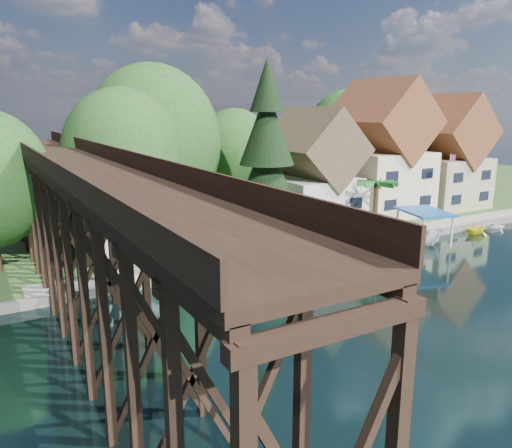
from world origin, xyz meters
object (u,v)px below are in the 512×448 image
(house_right, at_px, (443,159))
(conifer, at_px, (267,158))
(flagpole, at_px, (449,182))
(boat_white_b, at_px, (495,226))
(boat_canopy, at_px, (423,230))
(boat_yellow, at_px, (476,227))
(tugboat, at_px, (292,262))
(house_left, at_px, (312,176))
(boat_white_a, at_px, (335,257))
(palm_tree, at_px, (377,185))
(house_center, at_px, (380,157))
(shed, at_px, (128,211))
(trestle_bridge, at_px, (83,223))

(house_right, height_order, conifer, conifer)
(flagpole, distance_m, boat_white_b, 6.33)
(boat_canopy, xyz_separation_m, boat_white_b, (10.51, 0.50, -0.92))
(boat_yellow, bearing_deg, boat_canopy, 97.27)
(conifer, xyz_separation_m, tugboat, (-1.13, -5.49, -6.88))
(boat_yellow, relative_size, boat_white_b, 0.72)
(conifer, bearing_deg, tugboat, -101.68)
(tugboat, bearing_deg, boat_white_b, 1.71)
(flagpole, bearing_deg, tugboat, -170.63)
(boat_yellow, bearing_deg, house_left, 57.12)
(flagpole, bearing_deg, boat_white_a, -168.55)
(conifer, bearing_deg, house_left, 29.93)
(conifer, bearing_deg, flagpole, -6.65)
(house_right, distance_m, palm_tree, 16.81)
(house_center, bearing_deg, shed, -175.76)
(shed, xyz_separation_m, flagpole, (29.19, -5.09, 0.76))
(trestle_bridge, relative_size, shed, 5.63)
(house_right, xyz_separation_m, boat_white_a, (-22.89, -9.85, -5.34))
(house_left, distance_m, boat_canopy, 11.39)
(boat_canopy, bearing_deg, trestle_bridge, -177.59)
(house_left, bearing_deg, conifer, -150.07)
(shed, bearing_deg, tugboat, -42.25)
(house_right, bearing_deg, house_left, -180.00)
(boat_white_b, bearing_deg, shed, 66.25)
(house_center, relative_size, house_right, 1.12)
(house_right, bearing_deg, conifer, -170.27)
(house_center, distance_m, shed, 27.20)
(house_left, xyz_separation_m, boat_yellow, (11.96, -9.42, -4.46))
(house_left, bearing_deg, shed, -175.23)
(boat_white_b, bearing_deg, house_right, -28.04)
(palm_tree, bearing_deg, boat_white_a, -153.40)
(tugboat, height_order, boat_yellow, tugboat)
(boat_white_a, relative_size, boat_yellow, 1.64)
(boat_canopy, distance_m, boat_white_b, 10.56)
(tugboat, relative_size, boat_yellow, 1.19)
(boat_white_a, bearing_deg, palm_tree, -74.45)
(boat_white_a, distance_m, boat_canopy, 9.56)
(conifer, xyz_separation_m, boat_white_b, (22.78, -4.77, -7.17))
(boat_canopy, bearing_deg, palm_tree, 122.80)
(flagpole, height_order, boat_white_b, flagpole)
(house_center, xyz_separation_m, boat_white_a, (-13.89, -10.35, -5.98))
(boat_canopy, bearing_deg, conifer, 156.75)
(conifer, height_order, palm_tree, conifer)
(conifer, height_order, flagpole, conifer)
(boat_white_a, relative_size, boat_white_b, 1.17)
(boat_white_b, bearing_deg, house_center, 21.69)
(shed, height_order, boat_white_a, shed)
(palm_tree, xyz_separation_m, boat_canopy, (2.23, -3.47, -3.57))
(house_left, xyz_separation_m, conifer, (-7.64, -4.40, 2.40))
(house_center, distance_m, flagpole, 7.64)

